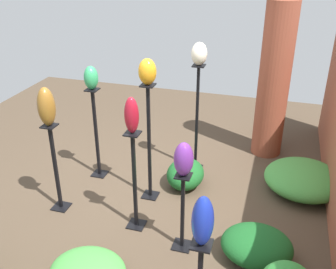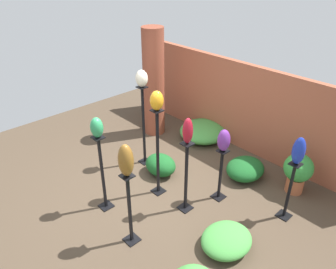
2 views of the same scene
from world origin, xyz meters
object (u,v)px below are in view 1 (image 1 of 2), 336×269
(art_vase_amber, at_px, (147,72))
(art_vase_ruby, at_px, (132,115))
(pedestal_jade, at_px, (96,137))
(art_vase_cobalt, at_px, (203,221))
(pedestal_ivory, at_px, (197,123))
(pedestal_ruby, at_px, (135,186))
(art_vase_bronze, at_px, (46,107))
(brick_pillar, at_px, (274,82))
(pedestal_amber, at_px, (149,148))
(pedestal_bronze, at_px, (56,172))
(pedestal_violet, at_px, (183,216))
(art_vase_jade, at_px, (91,78))
(art_vase_violet, at_px, (184,159))
(art_vase_ivory, at_px, (199,54))

(art_vase_amber, xyz_separation_m, art_vase_ruby, (0.60, 0.04, -0.28))
(pedestal_jade, height_order, art_vase_cobalt, art_vase_cobalt)
(pedestal_ivory, distance_m, pedestal_jade, 1.39)
(pedestal_ruby, distance_m, art_vase_bronze, 1.31)
(brick_pillar, distance_m, pedestal_amber, 2.19)
(pedestal_amber, bearing_deg, pedestal_ivory, 154.66)
(pedestal_ivory, relative_size, pedestal_bronze, 1.37)
(pedestal_violet, xyz_separation_m, pedestal_bronze, (-0.24, -1.63, 0.10))
(pedestal_ivory, bearing_deg, art_vase_jade, -66.16)
(pedestal_ivory, height_order, art_vase_jade, art_vase_jade)
(pedestal_ruby, relative_size, art_vase_amber, 3.98)
(brick_pillar, xyz_separation_m, art_vase_violet, (2.45, -0.72, -0.06))
(pedestal_amber, relative_size, pedestal_ruby, 1.27)
(art_vase_jade, bearing_deg, art_vase_ruby, 45.18)
(art_vase_ivory, distance_m, art_vase_ruby, 1.53)
(brick_pillar, relative_size, pedestal_violet, 2.52)
(art_vase_ivory, height_order, art_vase_jade, art_vase_ivory)
(art_vase_amber, distance_m, art_vase_ruby, 0.67)
(pedestal_violet, height_order, art_vase_violet, art_vase_violet)
(pedestal_violet, bearing_deg, art_vase_bronze, -98.38)
(brick_pillar, bearing_deg, pedestal_violet, -16.27)
(art_vase_amber, relative_size, art_vase_ruby, 0.77)
(art_vase_cobalt, bearing_deg, art_vase_amber, -149.74)
(pedestal_ruby, bearing_deg, pedestal_amber, -176.63)
(art_vase_cobalt, bearing_deg, art_vase_bronze, -121.04)
(pedestal_jade, xyz_separation_m, pedestal_bronze, (0.84, -0.13, -0.07))
(art_vase_violet, distance_m, art_vase_cobalt, 1.06)
(art_vase_jade, relative_size, art_vase_cobalt, 0.72)
(pedestal_bronze, height_order, art_vase_ruby, art_vase_ruby)
(pedestal_ruby, bearing_deg, pedestal_ivory, 165.83)
(pedestal_violet, relative_size, art_vase_bronze, 2.03)
(pedestal_bronze, distance_m, art_vase_violet, 1.75)
(pedestal_jade, xyz_separation_m, art_vase_ivory, (-0.56, 1.27, 1.11))
(art_vase_ruby, bearing_deg, pedestal_jade, -134.82)
(pedestal_ivory, bearing_deg, art_vase_violet, 8.11)
(pedestal_amber, xyz_separation_m, pedestal_bronze, (0.55, -0.99, -0.19))
(art_vase_jade, bearing_deg, art_vase_amber, 71.41)
(pedestal_amber, distance_m, art_vase_violet, 1.09)
(pedestal_ruby, xyz_separation_m, art_vase_cobalt, (1.17, 1.00, 0.64))
(pedestal_jade, bearing_deg, art_vase_violet, 54.23)
(art_vase_amber, height_order, art_vase_jade, art_vase_amber)
(brick_pillar, bearing_deg, pedestal_amber, -39.18)
(brick_pillar, height_order, pedestal_amber, brick_pillar)
(pedestal_bronze, relative_size, art_vase_violet, 3.14)
(pedestal_violet, xyz_separation_m, art_vase_jade, (-1.08, -1.50, 1.03))
(art_vase_amber, bearing_deg, pedestal_jade, -108.59)
(pedestal_bronze, relative_size, art_vase_ruby, 2.86)
(pedestal_ruby, bearing_deg, art_vase_cobalt, 40.54)
(brick_pillar, relative_size, art_vase_ivory, 7.80)
(brick_pillar, distance_m, art_vase_bronze, 3.23)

